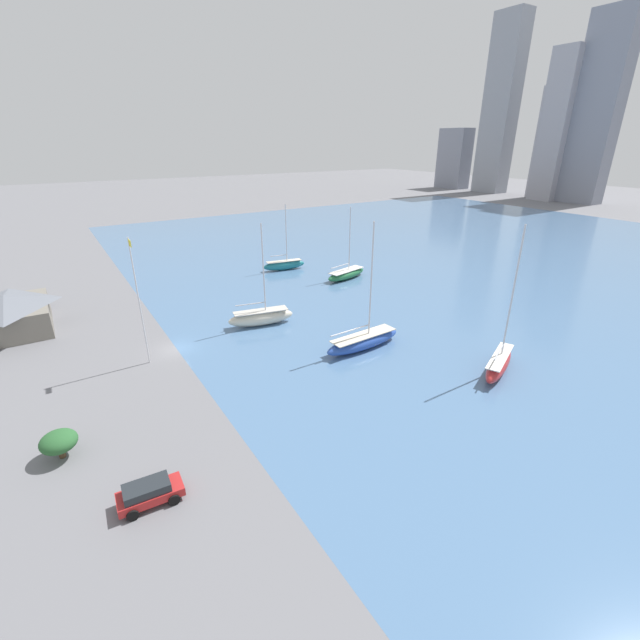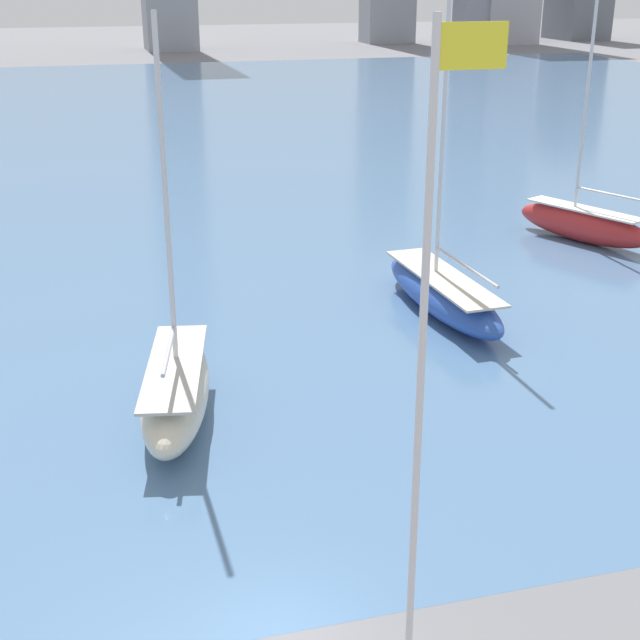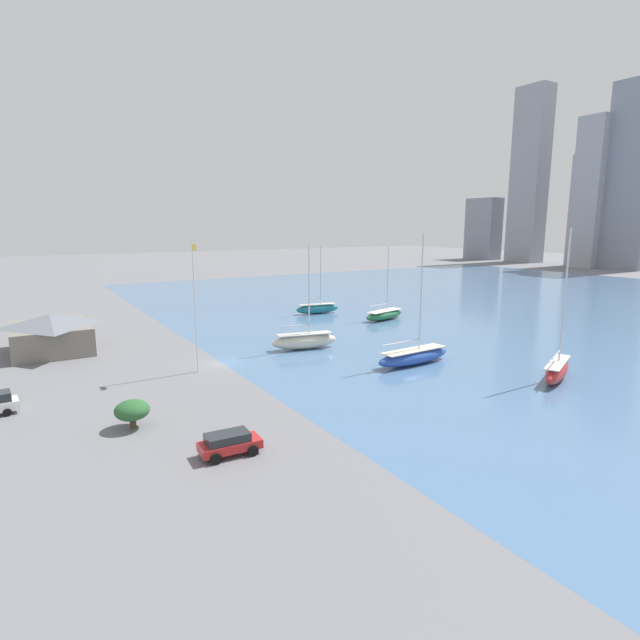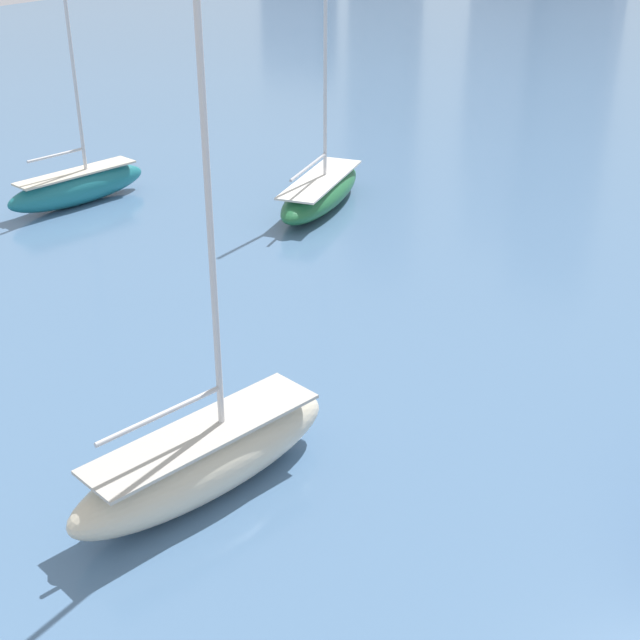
# 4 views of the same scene
# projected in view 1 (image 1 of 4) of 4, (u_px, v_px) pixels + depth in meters

# --- Properties ---
(ground_plane) EXTENTS (500.00, 500.00, 0.00)m
(ground_plane) POSITION_uv_depth(u_px,v_px,m) (177.00, 349.00, 50.61)
(ground_plane) COLOR slate
(harbor_water) EXTENTS (180.00, 140.00, 0.00)m
(harbor_water) POSITION_uv_depth(u_px,v_px,m) (530.00, 264.00, 85.35)
(harbor_water) COLOR #4C7099
(harbor_water) RESTS_ON ground_plane
(boat_shed) EXTENTS (11.49, 9.01, 4.80)m
(boat_shed) POSITION_uv_depth(u_px,v_px,m) (9.00, 313.00, 54.54)
(boat_shed) COLOR slate
(boat_shed) RESTS_ON ground_plane
(flag_pole) EXTENTS (1.24, 0.14, 13.98)m
(flag_pole) POSITION_uv_depth(u_px,v_px,m) (139.00, 299.00, 44.55)
(flag_pole) COLOR silver
(flag_pole) RESTS_ON ground_plane
(yard_shrub) EXTENTS (2.70, 2.70, 2.25)m
(yard_shrub) POSITION_uv_depth(u_px,v_px,m) (59.00, 442.00, 32.78)
(yard_shrub) COLOR #4C3823
(yard_shrub) RESTS_ON ground_plane
(sailboat_red) EXTENTS (5.14, 8.62, 15.53)m
(sailboat_red) POSITION_uv_depth(u_px,v_px,m) (499.00, 363.00, 45.09)
(sailboat_red) COLOR #B72828
(sailboat_red) RESTS_ON harbor_water
(sailboat_blue) EXTENTS (2.98, 10.64, 14.85)m
(sailboat_blue) POSITION_uv_depth(u_px,v_px,m) (363.00, 341.00, 50.36)
(sailboat_blue) COLOR #284CA8
(sailboat_blue) RESTS_ON harbor_water
(sailboat_green) EXTENTS (4.56, 9.43, 12.43)m
(sailboat_green) POSITION_uv_depth(u_px,v_px,m) (346.00, 274.00, 75.83)
(sailboat_green) COLOR #236B3D
(sailboat_green) RESTS_ON harbor_water
(sailboat_teal) EXTENTS (2.98, 8.31, 12.14)m
(sailboat_teal) POSITION_uv_depth(u_px,v_px,m) (284.00, 265.00, 80.98)
(sailboat_teal) COLOR #1E757F
(sailboat_teal) RESTS_ON harbor_water
(sailboat_cream) EXTENTS (3.91, 8.97, 13.44)m
(sailboat_cream) POSITION_uv_depth(u_px,v_px,m) (261.00, 317.00, 56.73)
(sailboat_cream) COLOR beige
(sailboat_cream) RESTS_ON harbor_water
(parked_wagon_red) EXTENTS (2.36, 4.34, 1.61)m
(parked_wagon_red) POSITION_uv_depth(u_px,v_px,m) (149.00, 492.00, 28.81)
(parked_wagon_red) COLOR #B22323
(parked_wagon_red) RESTS_ON ground_plane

